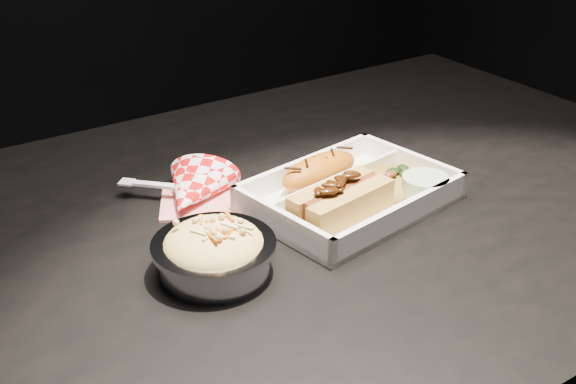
# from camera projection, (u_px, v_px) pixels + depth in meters

# --- Properties ---
(dining_table) EXTENTS (1.20, 0.80, 0.75)m
(dining_table) POSITION_uv_depth(u_px,v_px,m) (310.00, 261.00, 0.98)
(dining_table) COLOR black
(dining_table) RESTS_ON ground
(food_tray) EXTENTS (0.27, 0.22, 0.04)m
(food_tray) POSITION_uv_depth(u_px,v_px,m) (349.00, 198.00, 0.93)
(food_tray) COLOR white
(food_tray) RESTS_ON dining_table
(fried_pastry) EXTENTS (0.13, 0.07, 0.04)m
(fried_pastry) POSITION_uv_depth(u_px,v_px,m) (319.00, 171.00, 0.95)
(fried_pastry) COLOR #C66613
(fried_pastry) RESTS_ON food_tray
(hotdog) EXTENTS (0.14, 0.08, 0.06)m
(hotdog) POSITION_uv_depth(u_px,v_px,m) (341.00, 201.00, 0.87)
(hotdog) COLOR #C49242
(hotdog) RESTS_ON food_tray
(fried_rice_mound) EXTENTS (0.13, 0.11, 0.03)m
(fried_rice_mound) POSITION_uv_depth(u_px,v_px,m) (390.00, 176.00, 0.95)
(fried_rice_mound) COLOR #A98231
(fried_rice_mound) RESTS_ON food_tray
(cupcake_liner) EXTENTS (0.06, 0.06, 0.03)m
(cupcake_liner) POSITION_uv_depth(u_px,v_px,m) (425.00, 187.00, 0.93)
(cupcake_liner) COLOR #ABC293
(cupcake_liner) RESTS_ON food_tray
(foil_coleslaw_cup) EXTENTS (0.14, 0.14, 0.06)m
(foil_coleslaw_cup) POSITION_uv_depth(u_px,v_px,m) (214.00, 250.00, 0.78)
(foil_coleslaw_cup) COLOR silver
(foil_coleslaw_cup) RESTS_ON dining_table
(napkin_fork) EXTENTS (0.16, 0.15, 0.10)m
(napkin_fork) POSITION_uv_depth(u_px,v_px,m) (193.00, 191.00, 0.93)
(napkin_fork) COLOR red
(napkin_fork) RESTS_ON dining_table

